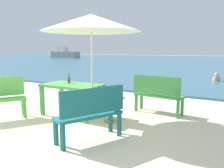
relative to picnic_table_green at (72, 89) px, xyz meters
The scene contains 10 objects.
ground_plane 1.80m from the picnic_table_green, 70.62° to the right, with size 120.00×120.00×0.00m, color beige.
sea_water 28.43m from the picnic_table_green, 88.88° to the left, with size 120.00×50.00×0.08m, color #386B84.
picnic_table_green is the anchor object (origin of this frame).
beer_bottle_amber 0.26m from the picnic_table_green, 154.07° to the left, with size 0.07×0.07×0.26m.
patio_umbrella 1.62m from the picnic_table_green, 10.25° to the right, with size 2.10×2.10×2.30m.
side_table_wood 1.10m from the picnic_table_green, ahead, with size 0.44×0.44×0.54m.
bench_teal_center 1.72m from the picnic_table_green, 39.70° to the right, with size 0.83×1.24×0.95m.
bench_green_left 2.06m from the picnic_table_green, 33.28° to the left, with size 1.23×0.48×0.95m.
swimmer_person 8.15m from the picnic_table_green, 73.22° to the left, with size 0.34×0.34×0.41m.
boat_barge 37.29m from the picnic_table_green, 131.68° to the left, with size 5.56×1.52×2.02m.
Camera 1 is at (2.99, -2.65, 1.57)m, focal length 37.34 mm.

